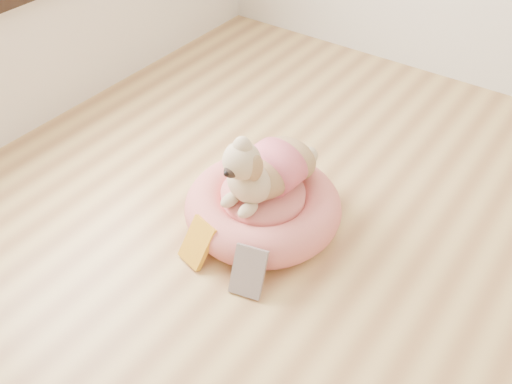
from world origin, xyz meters
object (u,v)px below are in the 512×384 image
Objects in this scene: dog at (265,158)px; book_yellow at (198,243)px; pet_bed at (263,207)px; book_white at (248,272)px.

dog is 0.42m from book_yellow.
book_yellow is (-0.09, -0.32, 0.00)m from pet_bed.
book_white reaches higher than book_yellow.
pet_bed is at bearing -102.02° from dog.
dog is at bearing 88.12° from book_yellow.
pet_bed is 0.33m from book_yellow.
pet_bed reaches higher than book_yellow.
dog is at bearing 101.74° from book_white.
book_yellow is at bearing 164.01° from book_white.
book_yellow is 0.25m from book_white.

